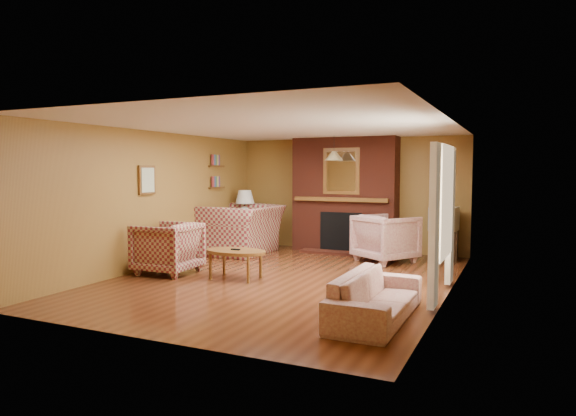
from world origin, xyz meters
The scene contains 20 objects.
floor centered at (0.00, 0.00, 0.00)m, with size 6.50×6.50×0.00m, color #4C2310.
ceiling centered at (0.00, 0.00, 2.40)m, with size 6.50×6.50×0.00m, color silver.
wall_back centered at (0.00, 3.25, 1.20)m, with size 6.50×6.50×0.00m, color olive.
wall_front centered at (0.00, -3.25, 1.20)m, with size 6.50×6.50×0.00m, color olive.
wall_left centered at (-2.50, 0.00, 1.20)m, with size 6.50×6.50×0.00m, color olive.
wall_right centered at (2.50, 0.00, 1.20)m, with size 6.50×6.50×0.00m, color olive.
fireplace centered at (0.00, 2.98, 1.18)m, with size 2.20×0.82×2.40m.
window_right centered at (2.45, -0.20, 1.13)m, with size 0.10×1.85×2.00m.
bookshelf centered at (-2.44, 1.90, 1.67)m, with size 0.09×0.55×0.71m.
botanical_print centered at (-2.47, -0.30, 1.55)m, with size 0.05×0.40×0.50m.
pendant_light centered at (0.00, 2.30, 2.00)m, with size 0.36×0.36×0.48m.
plaid_loveseat centered at (-1.85, 1.88, 0.50)m, with size 1.53×1.34×1.00m, color maroon.
plaid_armchair centered at (-1.95, -0.44, 0.43)m, with size 0.91×0.94×0.85m, color maroon.
floral_sofa centered at (1.90, -1.58, 0.27)m, with size 1.82×0.71×0.53m, color #C6B599.
floral_armchair centered at (1.09, 2.17, 0.45)m, with size 0.95×0.98×0.89m, color #C6B599.
coffee_table centered at (-0.70, -0.34, 0.41)m, with size 1.02×0.63×0.48m.
side_table centered at (-2.10, 2.45, 0.30)m, with size 0.46×0.46×0.61m, color brown.
table_lamp centered at (-2.10, 2.45, 0.98)m, with size 0.41×0.41×0.68m.
tv_stand centered at (2.05, 2.80, 0.28)m, with size 0.52×0.47×0.57m, color black.
crt_tv centered at (2.05, 2.79, 0.79)m, with size 0.53×0.53×0.45m.
Camera 1 is at (3.40, -7.29, 1.72)m, focal length 32.00 mm.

